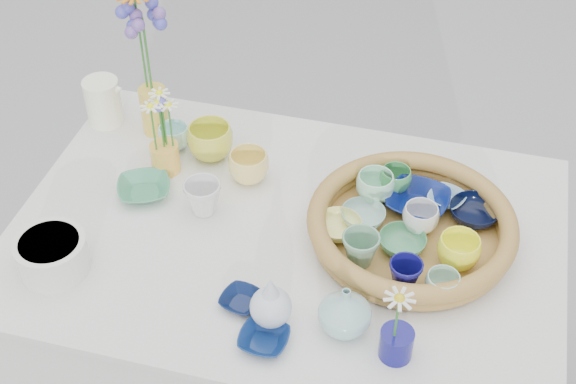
# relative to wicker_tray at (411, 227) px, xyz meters

# --- Properties ---
(wicker_tray) EXTENTS (0.47, 0.47, 0.08)m
(wicker_tray) POSITION_rel_wicker_tray_xyz_m (0.00, 0.00, 0.00)
(wicker_tray) COLOR brown
(wicker_tray) RESTS_ON display_table
(tray_ceramic_0) EXTENTS (0.17, 0.17, 0.04)m
(tray_ceramic_0) POSITION_rel_wicker_tray_xyz_m (0.00, 0.09, -0.00)
(tray_ceramic_0) COLOR #081659
(tray_ceramic_0) RESTS_ON wicker_tray
(tray_ceramic_1) EXTENTS (0.15, 0.15, 0.04)m
(tray_ceramic_1) POSITION_rel_wicker_tray_xyz_m (0.13, 0.08, -0.00)
(tray_ceramic_1) COLOR black
(tray_ceramic_1) RESTS_ON wicker_tray
(tray_ceramic_2) EXTENTS (0.09, 0.09, 0.07)m
(tray_ceramic_2) POSITION_rel_wicker_tray_xyz_m (0.11, -0.07, 0.02)
(tray_ceramic_2) COLOR #FDFF2A
(tray_ceramic_2) RESTS_ON wicker_tray
(tray_ceramic_3) EXTENTS (0.13, 0.13, 0.03)m
(tray_ceramic_3) POSITION_rel_wicker_tray_xyz_m (-0.01, -0.05, -0.00)
(tray_ceramic_3) COLOR #4A9363
(tray_ceramic_3) RESTS_ON wicker_tray
(tray_ceramic_4) EXTENTS (0.09, 0.09, 0.08)m
(tray_ceramic_4) POSITION_rel_wicker_tray_xyz_m (-0.10, -0.12, 0.02)
(tray_ceramic_4) COLOR gray
(tray_ceramic_4) RESTS_ON wicker_tray
(tray_ceramic_5) EXTENTS (0.10, 0.10, 0.03)m
(tray_ceramic_5) POSITION_rel_wicker_tray_xyz_m (-0.11, 0.01, -0.00)
(tray_ceramic_5) COLOR #93BAB4
(tray_ceramic_5) RESTS_ON wicker_tray
(tray_ceramic_6) EXTENTS (0.12, 0.12, 0.07)m
(tray_ceramic_6) POSITION_rel_wicker_tray_xyz_m (-0.10, 0.09, 0.02)
(tray_ceramic_6) COLOR #A1E6BD
(tray_ceramic_6) RESTS_ON wicker_tray
(tray_ceramic_7) EXTENTS (0.09, 0.09, 0.06)m
(tray_ceramic_7) POSITION_rel_wicker_tray_xyz_m (0.02, 0.02, 0.01)
(tray_ceramic_7) COLOR silver
(tray_ceramic_7) RESTS_ON wicker_tray
(tray_ceramic_8) EXTENTS (0.11, 0.11, 0.02)m
(tray_ceramic_8) POSITION_rel_wicker_tray_xyz_m (0.07, 0.13, -0.01)
(tray_ceramic_8) COLOR #92C7E1
(tray_ceramic_8) RESTS_ON wicker_tray
(tray_ceramic_9) EXTENTS (0.08, 0.08, 0.07)m
(tray_ceramic_9) POSITION_rel_wicker_tray_xyz_m (0.01, -0.16, 0.01)
(tray_ceramic_9) COLOR #100E5A
(tray_ceramic_9) RESTS_ON wicker_tray
(tray_ceramic_10) EXTENTS (0.13, 0.13, 0.03)m
(tray_ceramic_10) POSITION_rel_wicker_tray_xyz_m (-0.16, -0.04, -0.00)
(tray_ceramic_10) COLOR #FFFA86
(tray_ceramic_10) RESTS_ON wicker_tray
(tray_ceramic_11) EXTENTS (0.10, 0.10, 0.06)m
(tray_ceramic_11) POSITION_rel_wicker_tray_xyz_m (0.09, -0.17, 0.01)
(tray_ceramic_11) COLOR #A2D8BF
(tray_ceramic_11) RESTS_ON wicker_tray
(tray_ceramic_12) EXTENTS (0.09, 0.09, 0.06)m
(tray_ceramic_12) POSITION_rel_wicker_tray_xyz_m (-0.06, 0.14, 0.01)
(tray_ceramic_12) COLOR #429752
(tray_ceramic_12) RESTS_ON wicker_tray
(loose_ceramic_0) EXTENTS (0.15, 0.15, 0.09)m
(loose_ceramic_0) POSITION_rel_wicker_tray_xyz_m (-0.54, 0.17, 0.01)
(loose_ceramic_0) COLOR #D3D53D
(loose_ceramic_0) RESTS_ON display_table
(loose_ceramic_1) EXTENTS (0.12, 0.12, 0.08)m
(loose_ceramic_1) POSITION_rel_wicker_tray_xyz_m (-0.42, 0.10, 0.00)
(loose_ceramic_1) COLOR #F3DA70
(loose_ceramic_1) RESTS_ON display_table
(loose_ceramic_2) EXTENTS (0.17, 0.17, 0.03)m
(loose_ceramic_2) POSITION_rel_wicker_tray_xyz_m (-0.64, -0.01, -0.02)
(loose_ceramic_2) COLOR #408D66
(loose_ceramic_2) RESTS_ON display_table
(loose_ceramic_3) EXTENTS (0.11, 0.11, 0.08)m
(loose_ceramic_3) POSITION_rel_wicker_tray_xyz_m (-0.49, -0.03, 0.00)
(loose_ceramic_3) COLOR silver
(loose_ceramic_3) RESTS_ON display_table
(loose_ceramic_4) EXTENTS (0.10, 0.10, 0.02)m
(loose_ceramic_4) POSITION_rel_wicker_tray_xyz_m (-0.31, -0.28, -0.03)
(loose_ceramic_4) COLOR #0A163B
(loose_ceramic_4) RESTS_ON display_table
(loose_ceramic_5) EXTENTS (0.11, 0.11, 0.06)m
(loose_ceramic_5) POSITION_rel_wicker_tray_xyz_m (-0.64, 0.18, -0.01)
(loose_ceramic_5) COLOR #B6EDE4
(loose_ceramic_5) RESTS_ON display_table
(loose_ceramic_6) EXTENTS (0.11, 0.11, 0.02)m
(loose_ceramic_6) POSITION_rel_wicker_tray_xyz_m (-0.24, -0.37, -0.03)
(loose_ceramic_6) COLOR navy
(loose_ceramic_6) RESTS_ON display_table
(fluted_bowl) EXTENTS (0.20, 0.20, 0.08)m
(fluted_bowl) POSITION_rel_wicker_tray_xyz_m (-0.74, -0.29, 0.00)
(fluted_bowl) COLOR silver
(fluted_bowl) RESTS_ON display_table
(bud_vase_paleblue) EXTENTS (0.10, 0.10, 0.13)m
(bud_vase_paleblue) POSITION_rel_wicker_tray_xyz_m (-0.24, -0.31, 0.03)
(bud_vase_paleblue) COLOR silver
(bud_vase_paleblue) RESTS_ON display_table
(bud_vase_seafoam) EXTENTS (0.14, 0.14, 0.11)m
(bud_vase_seafoam) POSITION_rel_wicker_tray_xyz_m (-0.09, -0.29, 0.02)
(bud_vase_seafoam) COLOR #94C1BF
(bud_vase_seafoam) RESTS_ON display_table
(bud_vase_cobalt) EXTENTS (0.09, 0.09, 0.07)m
(bud_vase_cobalt) POSITION_rel_wicker_tray_xyz_m (0.02, -0.33, -0.00)
(bud_vase_cobalt) COLOR navy
(bud_vase_cobalt) RESTS_ON display_table
(single_daisy) EXTENTS (0.07, 0.07, 0.13)m
(single_daisy) POSITION_rel_wicker_tray_xyz_m (0.01, -0.34, 0.08)
(single_daisy) COLOR white
(single_daisy) RESTS_ON bud_vase_cobalt
(tall_vase_yellow) EXTENTS (0.09, 0.09, 0.13)m
(tall_vase_yellow) POSITION_rel_wicker_tray_xyz_m (-0.71, 0.23, 0.03)
(tall_vase_yellow) COLOR gold
(tall_vase_yellow) RESTS_ON display_table
(gerbera) EXTENTS (0.14, 0.14, 0.28)m
(gerbera) POSITION_rel_wicker_tray_xyz_m (-0.72, 0.24, 0.22)
(gerbera) COLOR orange
(gerbera) RESTS_ON tall_vase_yellow
(hydrangea) EXTENTS (0.09, 0.09, 0.29)m
(hydrangea) POSITION_rel_wicker_tray_xyz_m (-0.71, 0.23, 0.20)
(hydrangea) COLOR #6D4F9C
(hydrangea) RESTS_ON tall_vase_yellow
(white_pitcher) EXTENTS (0.15, 0.11, 0.13)m
(white_pitcher) POSITION_rel_wicker_tray_xyz_m (-0.86, 0.23, 0.02)
(white_pitcher) COLOR white
(white_pitcher) RESTS_ON display_table
(daisy_cup) EXTENTS (0.08, 0.08, 0.08)m
(daisy_cup) POSITION_rel_wicker_tray_xyz_m (-0.63, 0.09, 0.00)
(daisy_cup) COLOR #F4B641
(daisy_cup) RESTS_ON display_table
(daisy_posy) EXTENTS (0.11, 0.11, 0.16)m
(daisy_posy) POSITION_rel_wicker_tray_xyz_m (-0.62, 0.08, 0.12)
(daisy_posy) COLOR white
(daisy_posy) RESTS_ON daisy_cup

